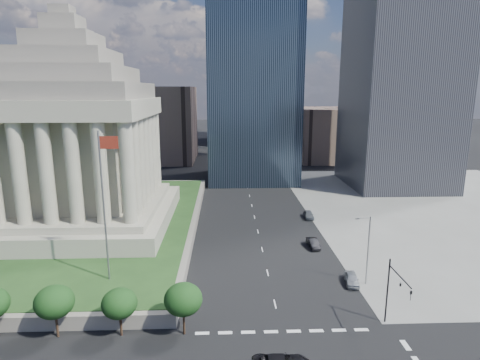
{
  "coord_description": "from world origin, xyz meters",
  "views": [
    {
      "loc": [
        -6.24,
        -26.41,
        26.81
      ],
      "look_at": [
        -4.41,
        22.33,
        15.84
      ],
      "focal_mm": 30.0,
      "sensor_mm": 36.0,
      "label": 1
    }
  ],
  "objects_px": {
    "street_lamp_north": "(367,246)",
    "parked_sedan_far": "(309,215)",
    "parked_sedan_mid": "(313,243)",
    "flagpole": "(105,199)",
    "traffic_signal_ne": "(395,289)",
    "war_memorial": "(72,121)",
    "parked_sedan_near": "(352,279)"
  },
  "relations": [
    {
      "from": "war_memorial",
      "to": "parked_sedan_far",
      "type": "distance_m",
      "value": 50.42
    },
    {
      "from": "parked_sedan_mid",
      "to": "parked_sedan_far",
      "type": "relative_size",
      "value": 0.96
    },
    {
      "from": "parked_sedan_near",
      "to": "parked_sedan_mid",
      "type": "relative_size",
      "value": 0.99
    },
    {
      "from": "street_lamp_north",
      "to": "parked_sedan_near",
      "type": "height_order",
      "value": "street_lamp_north"
    },
    {
      "from": "parked_sedan_far",
      "to": "traffic_signal_ne",
      "type": "bearing_deg",
      "value": -85.75
    },
    {
      "from": "street_lamp_north",
      "to": "parked_sedan_far",
      "type": "bearing_deg",
      "value": 93.5
    },
    {
      "from": "flagpole",
      "to": "parked_sedan_far",
      "type": "bearing_deg",
      "value": 42.8
    },
    {
      "from": "flagpole",
      "to": "parked_sedan_mid",
      "type": "distance_m",
      "value": 36.33
    },
    {
      "from": "war_memorial",
      "to": "parked_sedan_mid",
      "type": "relative_size",
      "value": 8.69
    },
    {
      "from": "flagpole",
      "to": "parked_sedan_mid",
      "type": "bearing_deg",
      "value": 25.52
    },
    {
      "from": "parked_sedan_near",
      "to": "parked_sedan_mid",
      "type": "bearing_deg",
      "value": 109.13
    },
    {
      "from": "street_lamp_north",
      "to": "parked_sedan_mid",
      "type": "height_order",
      "value": "street_lamp_north"
    },
    {
      "from": "traffic_signal_ne",
      "to": "parked_sedan_mid",
      "type": "distance_m",
      "value": 25.67
    },
    {
      "from": "traffic_signal_ne",
      "to": "flagpole",
      "type": "bearing_deg",
      "value": 163.29
    },
    {
      "from": "parked_sedan_mid",
      "to": "flagpole",
      "type": "bearing_deg",
      "value": -158.07
    },
    {
      "from": "street_lamp_north",
      "to": "parked_sedan_near",
      "type": "relative_size",
      "value": 2.26
    },
    {
      "from": "flagpole",
      "to": "parked_sedan_mid",
      "type": "height_order",
      "value": "flagpole"
    },
    {
      "from": "street_lamp_north",
      "to": "parked_sedan_near",
      "type": "xyz_separation_m",
      "value": [
        -1.83,
        0.11,
        -4.91
      ]
    },
    {
      "from": "parked_sedan_near",
      "to": "parked_sedan_mid",
      "type": "height_order",
      "value": "parked_sedan_near"
    },
    {
      "from": "war_memorial",
      "to": "traffic_signal_ne",
      "type": "bearing_deg",
      "value": -36.42
    },
    {
      "from": "parked_sedan_mid",
      "to": "parked_sedan_near",
      "type": "bearing_deg",
      "value": -83.18
    },
    {
      "from": "war_memorial",
      "to": "parked_sedan_near",
      "type": "distance_m",
      "value": 54.96
    },
    {
      "from": "street_lamp_north",
      "to": "parked_sedan_mid",
      "type": "xyz_separation_m",
      "value": [
        -4.33,
        13.72,
        -4.92
      ]
    },
    {
      "from": "parked_sedan_near",
      "to": "parked_sedan_mid",
      "type": "xyz_separation_m",
      "value": [
        -2.5,
        13.61,
        -0.02
      ]
    },
    {
      "from": "traffic_signal_ne",
      "to": "street_lamp_north",
      "type": "bearing_deg",
      "value": 85.81
    },
    {
      "from": "war_memorial",
      "to": "traffic_signal_ne",
      "type": "xyz_separation_m",
      "value": [
        46.5,
        -34.3,
        -16.15
      ]
    },
    {
      "from": "street_lamp_north",
      "to": "parked_sedan_far",
      "type": "xyz_separation_m",
      "value": [
        -1.83,
        29.86,
        -4.87
      ]
    },
    {
      "from": "flagpole",
      "to": "traffic_signal_ne",
      "type": "height_order",
      "value": "flagpole"
    },
    {
      "from": "parked_sedan_near",
      "to": "flagpole",
      "type": "bearing_deg",
      "value": -169.37
    },
    {
      "from": "parked_sedan_mid",
      "to": "parked_sedan_far",
      "type": "bearing_deg",
      "value": 77.61
    },
    {
      "from": "traffic_signal_ne",
      "to": "parked_sedan_mid",
      "type": "height_order",
      "value": "traffic_signal_ne"
    },
    {
      "from": "war_memorial",
      "to": "parked_sedan_mid",
      "type": "xyz_separation_m",
      "value": [
        43.0,
        -9.28,
        -20.66
      ]
    }
  ]
}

